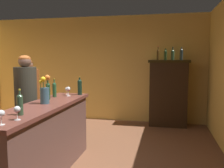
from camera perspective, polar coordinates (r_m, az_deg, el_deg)
The scene contains 18 objects.
wall_back at distance 6.64m, azimuth -4.22°, elevation 3.64°, with size 5.99×0.12×2.77m, color #D7AC55.
bar_counter at distance 3.58m, azimuth -15.90°, elevation -12.78°, with size 0.57×2.32×1.03m.
display_cabinet at distance 6.09m, azimuth 13.14°, elevation -1.81°, with size 0.98×0.46×1.63m.
wine_bottle_pinot at distance 3.86m, azimuth -14.86°, elevation -1.49°, with size 0.07×0.07×0.32m.
wine_bottle_malbec at distance 4.08m, azimuth -13.44°, elevation -1.16°, with size 0.06×0.06×0.31m.
wine_bottle_rose at distance 2.89m, azimuth -20.91°, elevation -4.33°, with size 0.07×0.07×0.30m.
wine_bottle_syrah at distance 4.26m, azimuth -7.63°, elevation -0.53°, with size 0.07×0.07×0.32m.
wine_glass_front at distance 2.68m, azimuth -21.48°, elevation -5.76°, with size 0.07×0.07×0.15m.
wine_glass_mid at distance 2.54m, azimuth -24.76°, elevation -6.42°, with size 0.08×0.08×0.15m.
wine_glass_rear at distance 4.16m, azimuth -10.26°, elevation -1.28°, with size 0.07×0.07×0.16m.
wine_glass_spare at distance 4.33m, azimuth -10.57°, elevation -1.24°, with size 0.07×0.07×0.13m.
flower_arrangement at distance 3.51m, azimuth -15.60°, elevation -1.78°, with size 0.15×0.15×0.41m.
display_bottle_left at distance 6.04m, azimuth 10.81°, elevation 6.90°, with size 0.06×0.06×0.33m.
display_bottle_midleft at distance 6.04m, azimuth 12.50°, elevation 6.83°, with size 0.07×0.07×0.30m.
display_bottle_center at distance 6.04m, azimuth 14.13°, elevation 6.80°, with size 0.08×0.08×0.32m.
display_bottle_midright at distance 6.05m, azimuth 16.04°, elevation 6.86°, with size 0.07×0.07×0.33m.
patron_in_navy at distance 4.97m, azimuth -18.96°, elevation -3.27°, with size 0.40×0.40×1.64m.
patron_by_cabinet at distance 4.40m, azimuth -19.61°, elevation -3.72°, with size 0.37×0.37×1.71m.
Camera 1 is at (1.90, -3.10, 1.65)m, focal length 38.74 mm.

